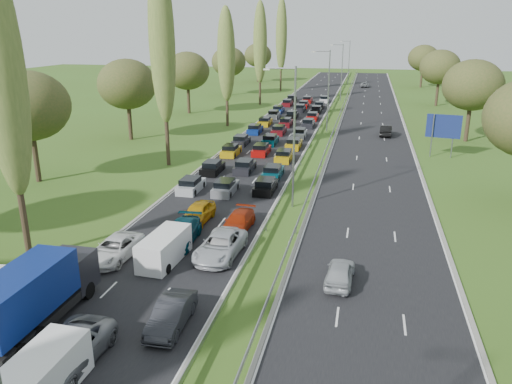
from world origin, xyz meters
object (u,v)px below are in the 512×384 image
Objects in this scene: blue_lorry at (36,294)px; white_van_rear at (166,247)px; white_van_front at (41,377)px; info_sign at (2,276)px; near_car_2 at (115,249)px; direction_sign at (443,128)px.

blue_lorry is 9.42m from white_van_rear.
white_van_front is 2.43× the size of info_sign.
direction_sign reaches higher than near_car_2.
blue_lorry is 1.65× the size of white_van_front.
white_van_rear is at bearing 68.17° from blue_lorry.
blue_lorry is at bearing 127.42° from white_van_front.
info_sign is (-3.75, 2.11, -0.49)m from blue_lorry.
blue_lorry is 5.98m from white_van_front.
info_sign is at bearing -125.30° from direction_sign.
direction_sign is (21.53, 47.55, 2.52)m from white_van_front.
near_car_2 is at bearing -168.51° from white_van_rear.
blue_lorry is 1.62× the size of direction_sign.
white_van_front is at bearing -53.62° from blue_lorry.
white_van_front is (3.54, -12.99, 0.32)m from near_car_2.
info_sign is (-7.27, 6.87, 0.32)m from white_van_front.
direction_sign reaches higher than white_van_front.
direction_sign is (28.80, 40.68, 2.20)m from info_sign.
info_sign is at bearing 150.62° from blue_lorry.
white_van_rear is (3.48, 8.71, -0.86)m from blue_lorry.
near_car_2 is 0.99× the size of direction_sign.
white_van_rear is at bearing 10.57° from near_car_2.
near_car_2 is 2.44× the size of info_sign.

